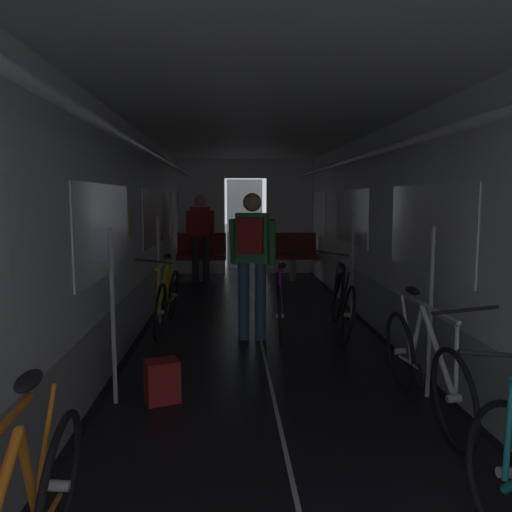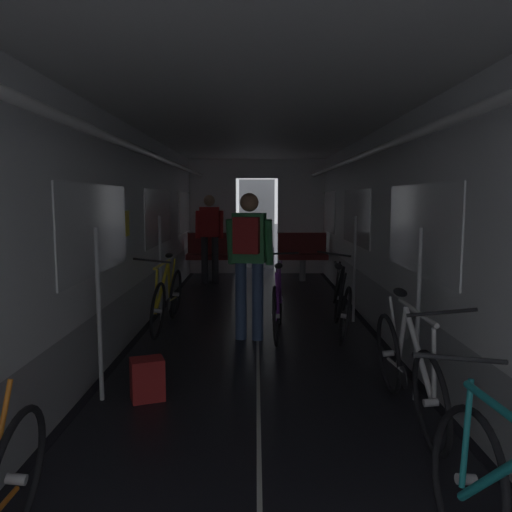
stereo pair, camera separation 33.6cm
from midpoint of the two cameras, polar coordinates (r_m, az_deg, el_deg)
The scene contains 10 objects.
train_car_shell at distance 5.42m, azimuth 1.83°, elevation 7.31°, with size 3.14×12.34×2.57m.
bench_seat_far_left at distance 9.97m, azimuth -4.28°, elevation 0.46°, with size 0.98×0.51×0.95m.
bench_seat_far_right at distance 10.01m, azimuth 6.06°, elevation 0.46°, with size 0.98×0.51×0.95m.
bicycle_black at distance 6.17m, azimuth 11.04°, elevation -5.20°, with size 0.44×1.69×0.96m.
bicycle_white at distance 4.01m, azimuth 18.95°, elevation -11.89°, with size 0.44×1.69×0.95m.
bicycle_yellow at distance 6.40m, azimuth -8.72°, elevation -4.73°, with size 0.44×1.69×0.95m.
person_cyclist_aisle at distance 5.69m, azimuth 0.72°, elevation 0.39°, with size 0.56×0.43×1.69m.
bicycle_purple_in_aisle at distance 6.07m, azimuth 3.91°, elevation -5.27°, with size 0.44×1.69×0.94m.
person_standing_near_bench at distance 9.56m, azimuth -4.44°, elevation 2.65°, with size 0.53×0.23×1.69m.
backpack_on_floor at distance 4.25m, azimuth -10.10°, elevation -13.60°, with size 0.26×0.20×0.34m, color maroon.
Camera 2 is at (-0.02, -1.82, 1.63)m, focal length 35.32 mm.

